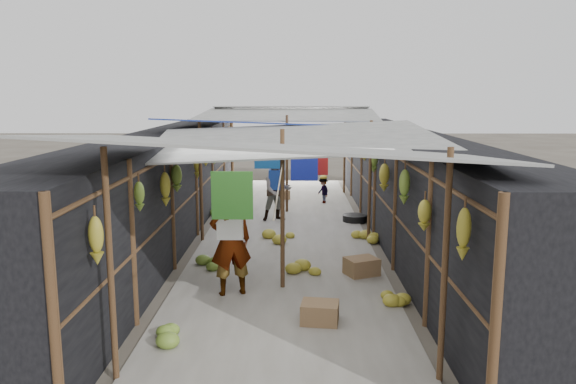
{
  "coord_description": "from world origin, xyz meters",
  "views": [
    {
      "loc": [
        0.18,
        -5.79,
        3.14
      ],
      "look_at": [
        0.07,
        5.01,
        1.25
      ],
      "focal_mm": 35.0,
      "sensor_mm": 36.0,
      "label": 1
    }
  ],
  "objects_px": {
    "black_basin": "(355,218)",
    "shopper_blue": "(277,191)",
    "vendor_seated": "(323,191)",
    "crate_near": "(320,313)",
    "vendor_elderly": "(231,240)"
  },
  "relations": [
    {
      "from": "crate_near",
      "to": "vendor_seated",
      "type": "relative_size",
      "value": 0.66
    },
    {
      "from": "vendor_seated",
      "to": "crate_near",
      "type": "bearing_deg",
      "value": -29.37
    },
    {
      "from": "vendor_seated",
      "to": "black_basin",
      "type": "bearing_deg",
      "value": -10.28
    },
    {
      "from": "black_basin",
      "to": "vendor_seated",
      "type": "xyz_separation_m",
      "value": [
        -0.66,
        2.34,
        0.3
      ]
    },
    {
      "from": "vendor_elderly",
      "to": "shopper_blue",
      "type": "distance_m",
      "value": 5.34
    },
    {
      "from": "vendor_elderly",
      "to": "shopper_blue",
      "type": "xyz_separation_m",
      "value": [
        0.57,
        5.3,
        -0.12
      ]
    },
    {
      "from": "black_basin",
      "to": "vendor_seated",
      "type": "distance_m",
      "value": 2.45
    },
    {
      "from": "crate_near",
      "to": "vendor_seated",
      "type": "xyz_separation_m",
      "value": [
        0.49,
        8.64,
        0.23
      ]
    },
    {
      "from": "vendor_elderly",
      "to": "shopper_blue",
      "type": "relative_size",
      "value": 1.16
    },
    {
      "from": "black_basin",
      "to": "shopper_blue",
      "type": "distance_m",
      "value": 2.06
    },
    {
      "from": "shopper_blue",
      "to": "vendor_seated",
      "type": "xyz_separation_m",
      "value": [
        1.27,
        2.21,
        -0.38
      ]
    },
    {
      "from": "crate_near",
      "to": "vendor_elderly",
      "type": "height_order",
      "value": "vendor_elderly"
    },
    {
      "from": "vendor_elderly",
      "to": "black_basin",
      "type": "bearing_deg",
      "value": -134.51
    },
    {
      "from": "vendor_seated",
      "to": "shopper_blue",
      "type": "bearing_deg",
      "value": -56.07
    },
    {
      "from": "crate_near",
      "to": "vendor_seated",
      "type": "bearing_deg",
      "value": 94.7
    }
  ]
}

